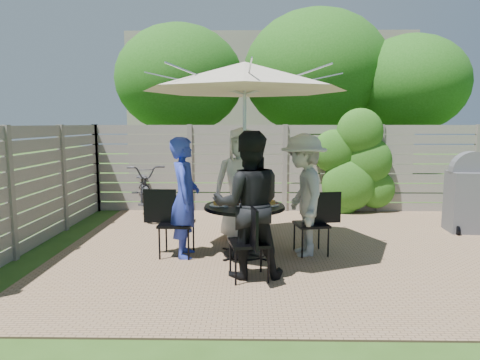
{
  "coord_description": "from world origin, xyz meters",
  "views": [
    {
      "loc": [
        -0.78,
        -5.98,
        1.86
      ],
      "look_at": [
        -0.89,
        0.11,
        1.06
      ],
      "focal_mm": 32.0,
      "sensor_mm": 36.0,
      "label": 1
    }
  ],
  "objects_px": {
    "person_back": "(242,185)",
    "umbrella": "(245,77)",
    "chair_front": "(249,258)",
    "bbq_grill": "(470,196)",
    "chair_back": "(241,221)",
    "plate_right": "(270,203)",
    "chair_right": "(312,236)",
    "plate_back": "(243,199)",
    "person_right": "(303,195)",
    "person_left": "(185,198)",
    "person_front": "(248,205)",
    "syrup_jug": "(240,199)",
    "plate_left": "(219,204)",
    "plate_front": "(246,209)",
    "glass_back": "(236,197)",
    "bicycle": "(145,189)",
    "chair_left": "(176,237)",
    "glass_right": "(262,199)",
    "plate_extra": "(259,208)",
    "patio_table": "(244,221)",
    "coffee_cup": "(250,198)",
    "glass_left": "(226,202)"
  },
  "relations": [
    {
      "from": "chair_left",
      "to": "plate_left",
      "type": "distance_m",
      "value": 0.76
    },
    {
      "from": "person_back",
      "to": "umbrella",
      "type": "bearing_deg",
      "value": -90.0
    },
    {
      "from": "chair_right",
      "to": "plate_front",
      "type": "relative_size",
      "value": 3.48
    },
    {
      "from": "chair_right",
      "to": "plate_extra",
      "type": "distance_m",
      "value": 0.97
    },
    {
      "from": "chair_front",
      "to": "bbq_grill",
      "type": "distance_m",
      "value": 4.46
    },
    {
      "from": "chair_back",
      "to": "bicycle",
      "type": "distance_m",
      "value": 2.65
    },
    {
      "from": "chair_front",
      "to": "person_right",
      "type": "height_order",
      "value": "person_right"
    },
    {
      "from": "chair_left",
      "to": "plate_front",
      "type": "relative_size",
      "value": 3.7
    },
    {
      "from": "plate_front",
      "to": "coffee_cup",
      "type": "distance_m",
      "value": 0.59
    },
    {
      "from": "person_front",
      "to": "person_right",
      "type": "xyz_separation_m",
      "value": [
        0.78,
        0.88,
        -0.03
      ]
    },
    {
      "from": "person_front",
      "to": "plate_back",
      "type": "height_order",
      "value": "person_front"
    },
    {
      "from": "coffee_cup",
      "to": "chair_front",
      "type": "bearing_deg",
      "value": -91.07
    },
    {
      "from": "plate_extra",
      "to": "patio_table",
      "type": "bearing_deg",
      "value": 124.61
    },
    {
      "from": "person_front",
      "to": "plate_front",
      "type": "height_order",
      "value": "person_front"
    },
    {
      "from": "person_back",
      "to": "person_right",
      "type": "relative_size",
      "value": 1.04
    },
    {
      "from": "glass_right",
      "to": "bbq_grill",
      "type": "relative_size",
      "value": 0.1
    },
    {
      "from": "patio_table",
      "to": "bbq_grill",
      "type": "bearing_deg",
      "value": 19.83
    },
    {
      "from": "syrup_jug",
      "to": "person_right",
      "type": "bearing_deg",
      "value": 0.43
    },
    {
      "from": "chair_back",
      "to": "glass_right",
      "type": "relative_size",
      "value": 6.79
    },
    {
      "from": "glass_back",
      "to": "bicycle",
      "type": "relative_size",
      "value": 0.07
    },
    {
      "from": "chair_front",
      "to": "glass_right",
      "type": "height_order",
      "value": "chair_front"
    },
    {
      "from": "chair_left",
      "to": "syrup_jug",
      "type": "xyz_separation_m",
      "value": [
        0.9,
        0.11,
        0.52
      ]
    },
    {
      "from": "plate_left",
      "to": "plate_front",
      "type": "xyz_separation_m",
      "value": [
        0.38,
        -0.34,
        0.0
      ]
    },
    {
      "from": "chair_front",
      "to": "person_front",
      "type": "distance_m",
      "value": 0.63
    },
    {
      "from": "bbq_grill",
      "to": "plate_right",
      "type": "bearing_deg",
      "value": -153.9
    },
    {
      "from": "person_right",
      "to": "plate_left",
      "type": "xyz_separation_m",
      "value": [
        -1.19,
        -0.08,
        -0.11
      ]
    },
    {
      "from": "glass_back",
      "to": "bicycle",
      "type": "height_order",
      "value": "bicycle"
    },
    {
      "from": "umbrella",
      "to": "chair_back",
      "type": "distance_m",
      "value": 2.41
    },
    {
      "from": "plate_back",
      "to": "syrup_jug",
      "type": "relative_size",
      "value": 1.62
    },
    {
      "from": "plate_front",
      "to": "plate_extra",
      "type": "relative_size",
      "value": 1.08
    },
    {
      "from": "chair_right",
      "to": "person_right",
      "type": "distance_m",
      "value": 0.61
    },
    {
      "from": "chair_left",
      "to": "chair_front",
      "type": "bearing_deg",
      "value": -38.68
    },
    {
      "from": "chair_front",
      "to": "umbrella",
      "type": "bearing_deg",
      "value": -7.58
    },
    {
      "from": "glass_right",
      "to": "glass_left",
      "type": "bearing_deg",
      "value": -154.35
    },
    {
      "from": "umbrella",
      "to": "glass_right",
      "type": "bearing_deg",
      "value": 25.65
    },
    {
      "from": "plate_right",
      "to": "bbq_grill",
      "type": "bearing_deg",
      "value": 21.36
    },
    {
      "from": "chair_front",
      "to": "plate_right",
      "type": "bearing_deg",
      "value": -28.04
    },
    {
      "from": "chair_right",
      "to": "plate_back",
      "type": "xyz_separation_m",
      "value": [
        -0.99,
        0.3,
        0.48
      ]
    },
    {
      "from": "plate_extra",
      "to": "bbq_grill",
      "type": "distance_m",
      "value": 4.01
    },
    {
      "from": "person_back",
      "to": "syrup_jug",
      "type": "xyz_separation_m",
      "value": [
        -0.01,
        -0.78,
        -0.09
      ]
    },
    {
      "from": "person_right",
      "to": "person_left",
      "type": "bearing_deg",
      "value": -90.0
    },
    {
      "from": "person_left",
      "to": "syrup_jug",
      "type": "height_order",
      "value": "person_left"
    },
    {
      "from": "chair_back",
      "to": "coffee_cup",
      "type": "height_order",
      "value": "chair_back"
    },
    {
      "from": "chair_front",
      "to": "person_front",
      "type": "relative_size",
      "value": 0.52
    },
    {
      "from": "chair_front",
      "to": "coffee_cup",
      "type": "height_order",
      "value": "chair_front"
    },
    {
      "from": "chair_back",
      "to": "plate_back",
      "type": "distance_m",
      "value": 0.77
    },
    {
      "from": "plate_back",
      "to": "plate_extra",
      "type": "relative_size",
      "value": 1.08
    },
    {
      "from": "plate_extra",
      "to": "glass_right",
      "type": "bearing_deg",
      "value": 82.52
    },
    {
      "from": "plate_back",
      "to": "plate_right",
      "type": "height_order",
      "value": "same"
    },
    {
      "from": "person_left",
      "to": "syrup_jug",
      "type": "relative_size",
      "value": 10.54
    }
  ]
}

